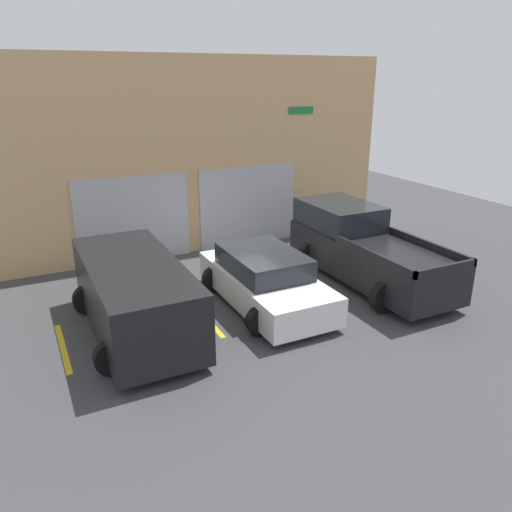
# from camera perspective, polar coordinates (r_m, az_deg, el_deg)

# --- Properties ---
(ground_plane) EXTENTS (28.00, 28.00, 0.00)m
(ground_plane) POSITION_cam_1_polar(r_m,az_deg,el_deg) (13.56, -1.86, -3.10)
(ground_plane) COLOR #3D3D3F
(shophouse_building) EXTENTS (13.08, 0.68, 5.90)m
(shophouse_building) POSITION_cam_1_polar(r_m,az_deg,el_deg) (15.72, -7.10, 11.00)
(shophouse_building) COLOR tan
(shophouse_building) RESTS_ON ground
(pickup_truck) EXTENTS (2.41, 5.25, 1.90)m
(pickup_truck) POSITION_cam_1_polar(r_m,az_deg,el_deg) (13.85, 12.10, 0.86)
(pickup_truck) COLOR black
(pickup_truck) RESTS_ON ground
(sedan_white) EXTENTS (2.24, 4.23, 1.34)m
(sedan_white) POSITION_cam_1_polar(r_m,az_deg,el_deg) (12.10, 1.00, -2.76)
(sedan_white) COLOR white
(sedan_white) RESTS_ON ground
(sedan_side) EXTENTS (2.32, 4.60, 1.62)m
(sedan_side) POSITION_cam_1_polar(r_m,az_deg,el_deg) (11.01, -13.66, -4.35)
(sedan_side) COLOR black
(sedan_side) RESTS_ON ground
(parking_stripe_far_left) EXTENTS (0.12, 2.20, 0.01)m
(parking_stripe_far_left) POSITION_cam_1_polar(r_m,az_deg,el_deg) (11.22, -21.19, -9.73)
(parking_stripe_far_left) COLOR gold
(parking_stripe_far_left) RESTS_ON ground
(parking_stripe_left) EXTENTS (0.12, 2.20, 0.01)m
(parking_stripe_left) POSITION_cam_1_polar(r_m,az_deg,el_deg) (11.77, -5.82, -6.93)
(parking_stripe_left) COLOR gold
(parking_stripe_left) RESTS_ON ground
(parking_stripe_centre) EXTENTS (0.12, 2.20, 0.01)m
(parking_stripe_centre) POSITION_cam_1_polar(r_m,az_deg,el_deg) (13.07, 7.18, -4.15)
(parking_stripe_centre) COLOR gold
(parking_stripe_centre) RESTS_ON ground
(parking_stripe_right) EXTENTS (0.12, 2.20, 0.01)m
(parking_stripe_right) POSITION_cam_1_polar(r_m,az_deg,el_deg) (14.93, 17.31, -1.80)
(parking_stripe_right) COLOR gold
(parking_stripe_right) RESTS_ON ground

